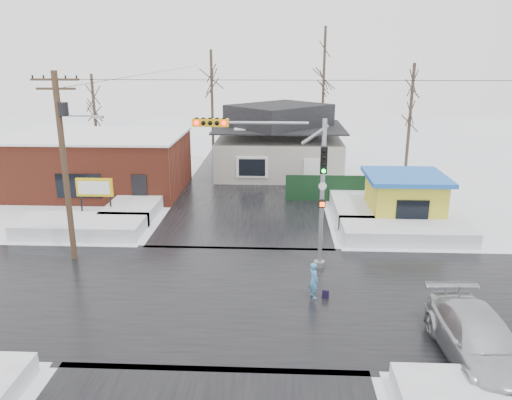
{
  "coord_description": "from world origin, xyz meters",
  "views": [
    {
      "loc": [
        2.03,
        -18.84,
        9.78
      ],
      "look_at": [
        0.96,
        3.92,
        3.0
      ],
      "focal_mm": 35.0,
      "sensor_mm": 36.0,
      "label": 1
    }
  ],
  "objects_px": {
    "traffic_signal": "(288,174)",
    "marquee_sign": "(95,189)",
    "utility_pole": "(65,157)",
    "kiosk": "(404,198)",
    "pedestrian": "(314,281)",
    "car": "(479,340)"
  },
  "relations": [
    {
      "from": "car",
      "to": "marquee_sign",
      "type": "bearing_deg",
      "value": 139.55
    },
    {
      "from": "traffic_signal",
      "to": "utility_pole",
      "type": "height_order",
      "value": "utility_pole"
    },
    {
      "from": "utility_pole",
      "to": "car",
      "type": "relative_size",
      "value": 1.62
    },
    {
      "from": "traffic_signal",
      "to": "car",
      "type": "distance_m",
      "value": 10.25
    },
    {
      "from": "marquee_sign",
      "to": "car",
      "type": "xyz_separation_m",
      "value": [
        17.59,
        -13.82,
        -1.12
      ]
    },
    {
      "from": "marquee_sign",
      "to": "pedestrian",
      "type": "bearing_deg",
      "value": -37.42
    },
    {
      "from": "utility_pole",
      "to": "kiosk",
      "type": "xyz_separation_m",
      "value": [
        17.43,
        6.49,
        -3.65
      ]
    },
    {
      "from": "traffic_signal",
      "to": "marquee_sign",
      "type": "relative_size",
      "value": 2.75
    },
    {
      "from": "traffic_signal",
      "to": "kiosk",
      "type": "xyz_separation_m",
      "value": [
        7.07,
        7.03,
        -3.08
      ]
    },
    {
      "from": "utility_pole",
      "to": "traffic_signal",
      "type": "bearing_deg",
      "value": -2.95
    },
    {
      "from": "pedestrian",
      "to": "utility_pole",
      "type": "bearing_deg",
      "value": 48.29
    },
    {
      "from": "car",
      "to": "utility_pole",
      "type": "bearing_deg",
      "value": 152.35
    },
    {
      "from": "pedestrian",
      "to": "car",
      "type": "xyz_separation_m",
      "value": [
        5.07,
        -4.25,
        0.03
      ]
    },
    {
      "from": "marquee_sign",
      "to": "pedestrian",
      "type": "relative_size",
      "value": 1.65
    },
    {
      "from": "pedestrian",
      "to": "car",
      "type": "bearing_deg",
      "value": -154.27
    },
    {
      "from": "traffic_signal",
      "to": "kiosk",
      "type": "relative_size",
      "value": 1.52
    },
    {
      "from": "kiosk",
      "to": "traffic_signal",
      "type": "bearing_deg",
      "value": -135.16
    },
    {
      "from": "utility_pole",
      "to": "marquee_sign",
      "type": "distance_m",
      "value": 6.87
    },
    {
      "from": "pedestrian",
      "to": "traffic_signal",
      "type": "bearing_deg",
      "value": -4.74
    },
    {
      "from": "traffic_signal",
      "to": "marquee_sign",
      "type": "distance_m",
      "value": 13.42
    },
    {
      "from": "utility_pole",
      "to": "kiosk",
      "type": "distance_m",
      "value": 18.95
    },
    {
      "from": "traffic_signal",
      "to": "utility_pole",
      "type": "relative_size",
      "value": 0.78
    }
  ]
}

